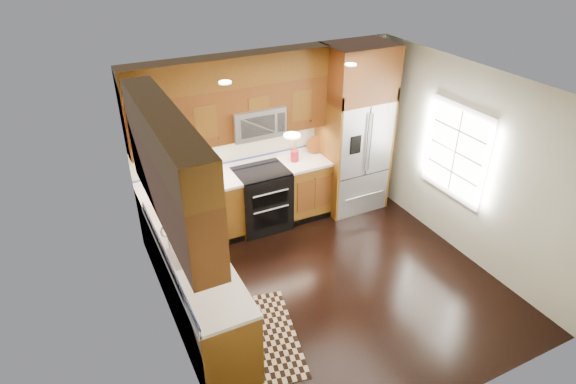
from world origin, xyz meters
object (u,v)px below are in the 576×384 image
refrigerator (354,130)px  rug (260,337)px  range (262,199)px  knife_block (199,169)px  utensil_crock (295,153)px

refrigerator → rug: size_ratio=1.90×
range → rug: range is taller
knife_block → utensil_crock: 1.43m
range → refrigerator: refrigerator is taller
rug → knife_block: bearing=99.0°
knife_block → utensil_crock: bearing=-6.9°
refrigerator → rug: bearing=-140.8°
rug → knife_block: knife_block is taller
refrigerator → utensil_crock: bearing=173.4°
range → utensil_crock: 0.84m
knife_block → utensil_crock: utensil_crock is taller
range → refrigerator: bearing=-1.4°
range → rug: 2.33m
refrigerator → utensil_crock: refrigerator is taller
range → rug: bearing=-114.6°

